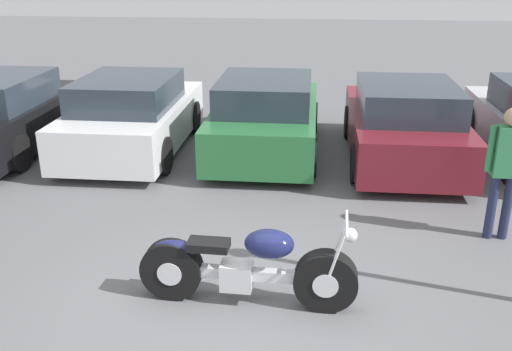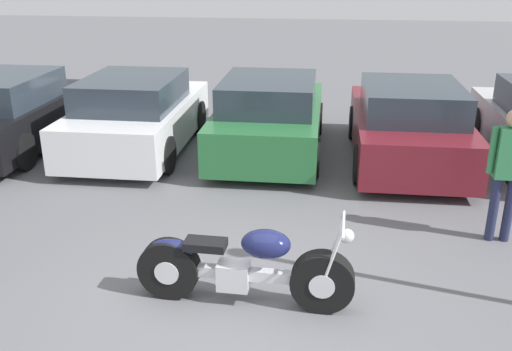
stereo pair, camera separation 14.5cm
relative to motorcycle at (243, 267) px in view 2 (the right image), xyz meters
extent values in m
plane|color=slate|center=(-0.09, -0.18, -0.42)|extent=(60.00, 60.00, 0.00)
cylinder|color=black|center=(0.84, -0.04, -0.09)|extent=(0.68, 0.23, 0.67)
cylinder|color=silver|center=(0.84, -0.04, -0.09)|extent=(0.28, 0.23, 0.27)
cylinder|color=black|center=(-0.81, 0.03, -0.09)|extent=(0.68, 0.23, 0.67)
cylinder|color=silver|center=(-0.81, 0.03, -0.09)|extent=(0.28, 0.23, 0.27)
cube|color=silver|center=(0.02, 0.00, -0.07)|extent=(1.26, 0.16, 0.12)
cube|color=silver|center=(-0.10, 0.00, -0.11)|extent=(0.35, 0.25, 0.30)
ellipsoid|color=#191E4C|center=(0.25, -0.01, 0.30)|extent=(0.53, 0.37, 0.30)
cube|color=black|center=(-0.40, 0.01, 0.24)|extent=(0.45, 0.26, 0.09)
ellipsoid|color=#191E4C|center=(-0.76, 0.03, 0.16)|extent=(0.49, 0.22, 0.20)
cylinder|color=silver|center=(0.93, -0.13, 0.25)|extent=(0.22, 0.04, 0.68)
cylinder|color=silver|center=(0.93, 0.05, 0.25)|extent=(0.22, 0.04, 0.68)
cylinder|color=silver|center=(1.02, -0.04, 0.58)|extent=(0.06, 0.62, 0.03)
sphere|color=silver|center=(1.06, -0.04, 0.46)|extent=(0.15, 0.15, 0.15)
cylinder|color=silver|center=(-0.32, 0.15, -0.21)|extent=(1.26, 0.13, 0.08)
cube|color=black|center=(-5.24, 4.84, 0.11)|extent=(1.86, 4.06, 0.76)
cube|color=#28333D|center=(-5.24, 4.59, 0.76)|extent=(1.64, 2.11, 0.53)
cylinder|color=black|center=(-6.11, 6.09, -0.10)|extent=(0.20, 0.66, 0.66)
cylinder|color=black|center=(-4.37, 6.09, -0.10)|extent=(0.20, 0.66, 0.66)
cylinder|color=black|center=(-4.37, 3.58, -0.10)|extent=(0.20, 0.66, 0.66)
cube|color=white|center=(-2.74, 4.96, 0.11)|extent=(1.86, 4.06, 0.76)
cube|color=#28333D|center=(-2.74, 4.72, 0.76)|extent=(1.64, 2.11, 0.53)
cylinder|color=black|center=(-3.61, 6.22, -0.10)|extent=(0.20, 0.66, 0.66)
cylinder|color=black|center=(-1.87, 6.22, -0.10)|extent=(0.20, 0.66, 0.66)
cylinder|color=black|center=(-3.61, 3.71, -0.10)|extent=(0.20, 0.66, 0.66)
cylinder|color=black|center=(-1.87, 3.71, -0.10)|extent=(0.20, 0.66, 0.66)
cube|color=#286B38|center=(-0.24, 5.13, 0.11)|extent=(1.86, 4.06, 0.76)
cube|color=#28333D|center=(-0.24, 4.89, 0.76)|extent=(1.64, 2.11, 0.53)
cylinder|color=black|center=(-1.11, 6.39, -0.10)|extent=(0.20, 0.66, 0.66)
cylinder|color=black|center=(0.63, 6.39, -0.10)|extent=(0.20, 0.66, 0.66)
cylinder|color=black|center=(-1.11, 3.87, -0.10)|extent=(0.20, 0.66, 0.66)
cylinder|color=black|center=(0.63, 3.87, -0.10)|extent=(0.20, 0.66, 0.66)
cube|color=maroon|center=(2.27, 4.90, 0.11)|extent=(1.86, 4.06, 0.76)
cube|color=#28333D|center=(2.27, 4.66, 0.76)|extent=(1.64, 2.11, 0.53)
cylinder|color=black|center=(1.39, 6.16, -0.10)|extent=(0.20, 0.66, 0.66)
cylinder|color=black|center=(3.14, 6.16, -0.10)|extent=(0.20, 0.66, 0.66)
cylinder|color=black|center=(1.39, 3.65, -0.10)|extent=(0.20, 0.66, 0.66)
cylinder|color=black|center=(3.14, 3.65, -0.10)|extent=(0.20, 0.66, 0.66)
cylinder|color=black|center=(3.90, 6.38, -0.10)|extent=(0.20, 0.66, 0.66)
cylinder|color=#232847|center=(3.01, 1.84, 0.01)|extent=(0.12, 0.12, 0.87)
cylinder|color=#232847|center=(3.20, 1.84, 0.01)|extent=(0.12, 0.12, 0.87)
cube|color=#337F4C|center=(3.10, 1.84, 0.78)|extent=(0.34, 0.20, 0.66)
cylinder|color=#337F4C|center=(2.88, 1.84, 0.81)|extent=(0.08, 0.08, 0.60)
camera|label=1|loc=(0.65, -5.22, 3.07)|focal=40.00mm
camera|label=2|loc=(0.79, -5.20, 3.07)|focal=40.00mm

